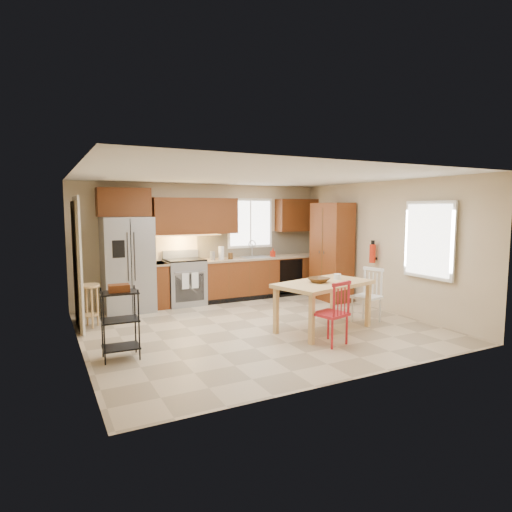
{
  "coord_description": "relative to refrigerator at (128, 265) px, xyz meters",
  "views": [
    {
      "loc": [
        -3.22,
        -6.23,
        1.97
      ],
      "look_at": [
        0.18,
        0.4,
        1.15
      ],
      "focal_mm": 30.0,
      "sensor_mm": 36.0,
      "label": 1
    }
  ],
  "objects": [
    {
      "name": "floor",
      "position": [
        1.7,
        -2.12,
        -0.91
      ],
      "size": [
        5.5,
        5.5,
        0.0
      ],
      "primitive_type": "plane",
      "color": "tan",
      "rests_on": "ground"
    },
    {
      "name": "ceiling",
      "position": [
        1.7,
        -2.12,
        1.59
      ],
      "size": [
        5.5,
        5.0,
        0.02
      ],
      "primitive_type": "cube",
      "color": "silver",
      "rests_on": "ground"
    },
    {
      "name": "wall_back",
      "position": [
        1.7,
        0.38,
        0.34
      ],
      "size": [
        5.5,
        0.02,
        2.5
      ],
      "primitive_type": "cube",
      "color": "#CCB793",
      "rests_on": "ground"
    },
    {
      "name": "wall_front",
      "position": [
        1.7,
        -4.62,
        0.34
      ],
      "size": [
        5.5,
        0.02,
        2.5
      ],
      "primitive_type": "cube",
      "color": "#CCB793",
      "rests_on": "ground"
    },
    {
      "name": "wall_left",
      "position": [
        -1.05,
        -2.12,
        0.34
      ],
      "size": [
        0.02,
        5.0,
        2.5
      ],
      "primitive_type": "cube",
      "color": "#CCB793",
      "rests_on": "ground"
    },
    {
      "name": "wall_right",
      "position": [
        4.45,
        -2.12,
        0.34
      ],
      "size": [
        0.02,
        5.0,
        2.5
      ],
      "primitive_type": "cube",
      "color": "#CCB793",
      "rests_on": "ground"
    },
    {
      "name": "refrigerator",
      "position": [
        0.0,
        0.0,
        0.0
      ],
      "size": [
        0.92,
        0.75,
        1.82
      ],
      "primitive_type": "cube",
      "color": "gray",
      "rests_on": "floor"
    },
    {
      "name": "range_stove",
      "position": [
        1.15,
        0.06,
        -0.45
      ],
      "size": [
        0.76,
        0.63,
        0.92
      ],
      "primitive_type": "cube",
      "color": "gray",
      "rests_on": "floor"
    },
    {
      "name": "base_cabinet_narrow",
      "position": [
        0.6,
        0.08,
        -0.46
      ],
      "size": [
        0.3,
        0.6,
        0.9
      ],
      "primitive_type": "cube",
      "color": "#653012",
      "rests_on": "floor"
    },
    {
      "name": "base_cabinet_run",
      "position": [
        2.99,
        0.08,
        -0.46
      ],
      "size": [
        2.92,
        0.6,
        0.9
      ],
      "primitive_type": "cube",
      "color": "#653012",
      "rests_on": "floor"
    },
    {
      "name": "dishwasher",
      "position": [
        3.55,
        -0.22,
        -0.46
      ],
      "size": [
        0.6,
        0.02,
        0.78
      ],
      "primitive_type": "cube",
      "color": "black",
      "rests_on": "floor"
    },
    {
      "name": "backsplash",
      "position": [
        2.99,
        0.36,
        0.27
      ],
      "size": [
        2.92,
        0.03,
        0.55
      ],
      "primitive_type": "cube",
      "color": "beige",
      "rests_on": "wall_back"
    },
    {
      "name": "upper_over_fridge",
      "position": [
        0.0,
        0.2,
        1.19
      ],
      "size": [
        1.0,
        0.35,
        0.55
      ],
      "primitive_type": "cube",
      "color": "#55250E",
      "rests_on": "wall_back"
    },
    {
      "name": "upper_left_block",
      "position": [
        1.45,
        0.2,
        0.92
      ],
      "size": [
        1.8,
        0.35,
        0.75
      ],
      "primitive_type": "cube",
      "color": "#55250E",
      "rests_on": "wall_back"
    },
    {
      "name": "upper_right_block",
      "position": [
        3.95,
        0.2,
        0.92
      ],
      "size": [
        1.0,
        0.35,
        0.75
      ],
      "primitive_type": "cube",
      "color": "#55250E",
      "rests_on": "wall_back"
    },
    {
      "name": "window_back",
      "position": [
        2.8,
        0.35,
        0.74
      ],
      "size": [
        1.12,
        0.04,
        1.12
      ],
      "primitive_type": "cube",
      "color": "white",
      "rests_on": "wall_back"
    },
    {
      "name": "sink",
      "position": [
        2.8,
        0.08,
        -0.05
      ],
      "size": [
        0.62,
        0.46,
        0.16
      ],
      "primitive_type": "cube",
      "color": "gray",
      "rests_on": "base_cabinet_run"
    },
    {
      "name": "undercab_glow",
      "position": [
        1.15,
        0.17,
        0.52
      ],
      "size": [
        1.6,
        0.3,
        0.01
      ],
      "primitive_type": "cube",
      "color": "#FFBF66",
      "rests_on": "wall_back"
    },
    {
      "name": "soap_bottle",
      "position": [
        3.18,
        -0.02,
        0.09
      ],
      "size": [
        0.09,
        0.09,
        0.19
      ],
      "primitive_type": "imported",
      "color": "red",
      "rests_on": "base_cabinet_run"
    },
    {
      "name": "paper_towel",
      "position": [
        1.95,
        0.03,
        0.13
      ],
      "size": [
        0.12,
        0.12,
        0.28
      ],
      "primitive_type": "cylinder",
      "color": "silver",
      "rests_on": "base_cabinet_run"
    },
    {
      "name": "canister_steel",
      "position": [
        1.75,
        0.03,
        0.08
      ],
      "size": [
        0.11,
        0.11,
        0.18
      ],
      "primitive_type": "cylinder",
      "color": "gray",
      "rests_on": "base_cabinet_run"
    },
    {
      "name": "canister_wood",
      "position": [
        2.15,
        -0.0,
        0.06
      ],
      "size": [
        0.1,
        0.1,
        0.14
      ],
      "primitive_type": "cylinder",
      "color": "#4E3114",
      "rests_on": "base_cabinet_run"
    },
    {
      "name": "pantry",
      "position": [
        4.13,
        -0.93,
        0.14
      ],
      "size": [
        0.5,
        0.95,
        2.1
      ],
      "primitive_type": "cube",
      "color": "#653012",
      "rests_on": "floor"
    },
    {
      "name": "fire_extinguisher",
      "position": [
        4.33,
        -1.98,
        0.19
      ],
      "size": [
        0.12,
        0.12,
        0.36
      ],
      "primitive_type": "cylinder",
      "color": "red",
      "rests_on": "wall_right"
    },
    {
      "name": "window_right",
      "position": [
        4.38,
        -3.27,
        0.54
      ],
      "size": [
        0.04,
        1.02,
        1.32
      ],
      "primitive_type": "cube",
      "color": "white",
      "rests_on": "wall_right"
    },
    {
      "name": "doorway",
      "position": [
        -0.97,
        -0.82,
        0.14
      ],
      "size": [
        0.04,
        0.95,
        2.1
      ],
      "primitive_type": "cube",
      "color": "#8C7A59",
      "rests_on": "wall_left"
    },
    {
      "name": "dining_table",
      "position": [
        2.58,
        -2.78,
        -0.52
      ],
      "size": [
        1.77,
        1.27,
        0.78
      ],
      "primitive_type": null,
      "rotation": [
        0.0,
        0.0,
        0.26
      ],
      "color": "tan",
      "rests_on": "floor"
    },
    {
      "name": "chair_red",
      "position": [
        2.23,
        -3.43,
        -0.44
      ],
      "size": [
        0.54,
        0.54,
        0.94
      ],
      "primitive_type": null,
      "rotation": [
        0.0,
        0.0,
        0.26
      ],
      "color": "#AD1A22",
      "rests_on": "floor"
    },
    {
      "name": "chair_white",
      "position": [
        3.53,
        -2.73,
        -0.44
      ],
      "size": [
        0.54,
        0.54,
        0.94
      ],
      "primitive_type": null,
      "rotation": [
        0.0,
        0.0,
        1.83
      ],
      "color": "silver",
      "rests_on": "floor"
    },
    {
      "name": "table_bowl",
      "position": [
        2.48,
        -2.78,
        -0.12
      ],
      "size": [
        0.4,
        0.4,
        0.08
      ],
      "primitive_type": "imported",
      "rotation": [
        0.0,
        0.0,
        0.26
      ],
      "color": "#4E3114",
      "rests_on": "dining_table"
    },
    {
      "name": "table_jar",
      "position": [
        2.93,
        -2.68,
        -0.09
      ],
      "size": [
        0.15,
        0.15,
        0.14
      ],
      "primitive_type": "cylinder",
      "rotation": [
        0.0,
        0.0,
        0.26
      ],
      "color": "silver",
      "rests_on": "dining_table"
    },
    {
      "name": "bar_stool",
      "position": [
        -0.8,
        -0.86,
        -0.55
      ],
      "size": [
        0.38,
        0.38,
        0.72
      ],
      "primitive_type": null,
      "rotation": [
        0.0,
        0.0,
        -0.09
      ],
      "color": "tan",
      "rests_on": "floor"
    },
    {
      "name": "utility_cart",
      "position": [
        -0.6,
        -2.66,
        -0.44
      ],
      "size": [
        0.49,
        0.39,
        0.94
      ],
      "primitive_type": null,
      "rotation": [
        0.0,
        0.0,
        -0.05
      ],
      "color": "black",
      "rests_on": "floor"
    }
  ]
}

